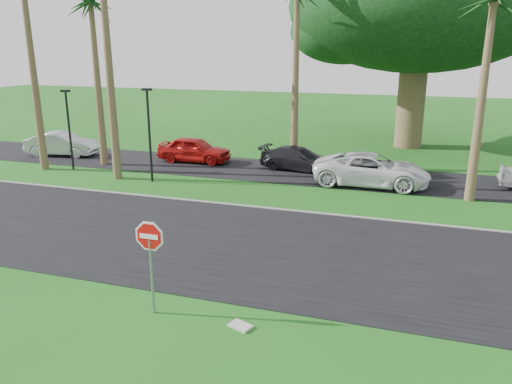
{
  "coord_description": "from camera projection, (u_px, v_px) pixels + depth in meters",
  "views": [
    {
      "loc": [
        6.51,
        -13.05,
        6.58
      ],
      "look_at": [
        1.49,
        2.45,
        1.8
      ],
      "focal_mm": 35.0,
      "sensor_mm": 36.0,
      "label": 1
    }
  ],
  "objects": [
    {
      "name": "streetlight_left",
      "position": [
        69.0,
        124.0,
        27.07
      ],
      "size": [
        0.45,
        0.25,
        4.34
      ],
      "color": "black",
      "rests_on": "ground"
    },
    {
      "name": "stop_sign_near",
      "position": [
        150.0,
        249.0,
        12.31
      ],
      "size": [
        1.05,
        0.07,
        2.62
      ],
      "color": "gray",
      "rests_on": "ground"
    },
    {
      "name": "palm_right_near",
      "position": [
        494.0,
        4.0,
        19.85
      ],
      "size": [
        5.0,
        5.0,
        9.5
      ],
      "color": "brown",
      "rests_on": "ground"
    },
    {
      "name": "parking_strip",
      "position": [
        287.0,
        172.0,
        27.1
      ],
      "size": [
        120.0,
        5.0,
        0.02
      ],
      "primitive_type": "cube",
      "color": "black",
      "rests_on": "ground"
    },
    {
      "name": "utility_slab",
      "position": [
        241.0,
        326.0,
        12.14
      ],
      "size": [
        0.64,
        0.52,
        0.06
      ],
      "primitive_type": "cube",
      "rotation": [
        0.0,
        0.0,
        -0.36
      ],
      "color": "#A3A39A",
      "rests_on": "ground"
    },
    {
      "name": "car_minivan",
      "position": [
        371.0,
        170.0,
        24.3
      ],
      "size": [
        5.58,
        2.57,
        1.55
      ],
      "primitive_type": "imported",
      "rotation": [
        0.0,
        0.0,
        1.57
      ],
      "color": "silver",
      "rests_on": "ground"
    },
    {
      "name": "palm_left_mid",
      "position": [
        91.0,
        5.0,
        26.4
      ],
      "size": [
        5.0,
        5.0,
        10.0
      ],
      "color": "brown",
      "rests_on": "ground"
    },
    {
      "name": "road",
      "position": [
        212.0,
        241.0,
        17.52
      ],
      "size": [
        120.0,
        8.0,
        0.02
      ],
      "primitive_type": "cube",
      "color": "black",
      "rests_on": "ground"
    },
    {
      "name": "ground",
      "position": [
        187.0,
        263.0,
        15.69
      ],
      "size": [
        120.0,
        120.0,
        0.0
      ],
      "primitive_type": "plane",
      "color": "#184B12",
      "rests_on": "ground"
    },
    {
      "name": "car_silver",
      "position": [
        62.0,
        144.0,
        30.93
      ],
      "size": [
        4.58,
        2.29,
        1.44
      ],
      "primitive_type": "imported",
      "rotation": [
        0.0,
        0.0,
        1.75
      ],
      "color": "#B3B5BB",
      "rests_on": "ground"
    },
    {
      "name": "streetlight_right",
      "position": [
        149.0,
        129.0,
        24.48
      ],
      "size": [
        0.45,
        0.25,
        4.64
      ],
      "color": "black",
      "rests_on": "ground"
    },
    {
      "name": "car_dark",
      "position": [
        299.0,
        159.0,
        27.39
      ],
      "size": [
        4.46,
        2.18,
        1.25
      ],
      "primitive_type": "imported",
      "rotation": [
        0.0,
        0.0,
        1.47
      ],
      "color": "black",
      "rests_on": "ground"
    },
    {
      "name": "curb",
      "position": [
        249.0,
        206.0,
        21.21
      ],
      "size": [
        120.0,
        0.12,
        0.06
      ],
      "primitive_type": "cube",
      "color": "gray",
      "rests_on": "ground"
    },
    {
      "name": "car_red",
      "position": [
        194.0,
        150.0,
        29.24
      ],
      "size": [
        4.34,
        1.82,
        1.47
      ],
      "primitive_type": "imported",
      "rotation": [
        0.0,
        0.0,
        1.59
      ],
      "color": "#A00E0D",
      "rests_on": "ground"
    },
    {
      "name": "canopy_tree",
      "position": [
        419.0,
        7.0,
        31.48
      ],
      "size": [
        16.5,
        16.5,
        13.12
      ],
      "color": "brown",
      "rests_on": "ground"
    }
  ]
}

